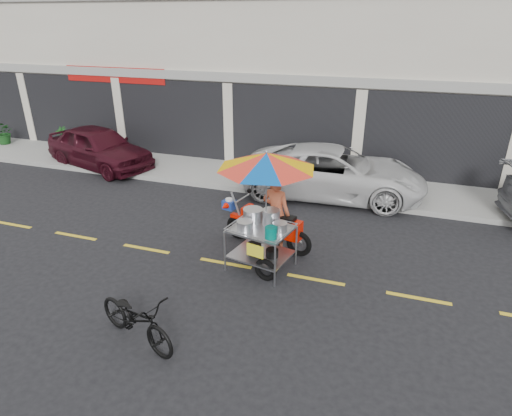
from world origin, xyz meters
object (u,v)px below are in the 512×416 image
(maroon_sedan, at_px, (99,147))
(near_bicycle, at_px, (136,318))
(food_vendor_rig, at_px, (268,191))
(white_pickup, at_px, (334,172))

(maroon_sedan, height_order, near_bicycle, maroon_sedan)
(food_vendor_rig, bearing_deg, white_pickup, 91.93)
(maroon_sedan, height_order, food_vendor_rig, food_vendor_rig)
(maroon_sedan, xyz_separation_m, food_vendor_rig, (7.57, -4.24, 0.89))
(near_bicycle, distance_m, food_vendor_rig, 3.63)
(white_pickup, distance_m, food_vendor_rig, 4.39)
(near_bicycle, height_order, food_vendor_rig, food_vendor_rig)
(near_bicycle, bearing_deg, food_vendor_rig, -1.89)
(white_pickup, height_order, near_bicycle, white_pickup)
(white_pickup, bearing_deg, near_bicycle, 161.74)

